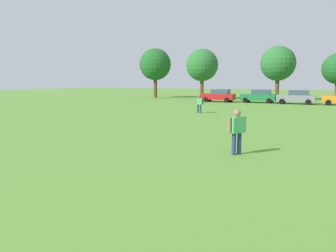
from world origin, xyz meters
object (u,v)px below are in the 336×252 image
object	(u,v)px
tree_far_left	(155,64)
tree_center	(278,64)
parked_car_gray_2	(297,97)
adult_bystander	(237,128)
bystander_near_trees	(199,103)
parked_car_red_0	(219,95)
tree_left	(202,65)
parked_car_green_1	(259,96)

from	to	relation	value
tree_far_left	tree_center	distance (m)	19.02
parked_car_gray_2	tree_center	size ratio (longest dim) A/B	0.56
adult_bystander	tree_center	xyz separation A→B (m)	(-3.69, 37.91, 4.18)
tree_far_left	tree_center	world-z (taller)	tree_far_left
bystander_near_trees	parked_car_red_0	xyz separation A→B (m)	(-3.02, 15.46, -0.06)
parked_car_gray_2	tree_far_left	world-z (taller)	tree_far_left
tree_left	parked_car_gray_2	bearing A→B (deg)	-21.14
bystander_near_trees	tree_left	size ratio (longest dim) A/B	0.20
parked_car_gray_2	tree_left	size ratio (longest dim) A/B	0.57
tree_center	tree_left	bearing A→B (deg)	-168.77
parked_car_green_1	parked_car_gray_2	xyz separation A→B (m)	(4.49, -0.48, 0.00)
parked_car_red_0	tree_far_left	world-z (taller)	tree_far_left
adult_bystander	parked_car_green_1	world-z (taller)	adult_bystander
tree_left	tree_center	distance (m)	10.94
parked_car_gray_2	tree_center	world-z (taller)	tree_center
parked_car_gray_2	bystander_near_trees	bearing A→B (deg)	66.97
tree_center	parked_car_red_0	bearing A→B (deg)	-129.47
bystander_near_trees	tree_left	world-z (taller)	tree_left
parked_car_green_1	tree_left	world-z (taller)	tree_left
tree_far_left	tree_left	distance (m)	8.22
tree_far_left	tree_left	size ratio (longest dim) A/B	1.06
bystander_near_trees	parked_car_gray_2	distance (m)	16.93
adult_bystander	parked_car_gray_2	world-z (taller)	adult_bystander
bystander_near_trees	tree_center	world-z (taller)	tree_center
tree_far_left	tree_center	bearing A→B (deg)	5.39
parked_car_gray_2	tree_center	distance (m)	9.33
adult_bystander	bystander_near_trees	world-z (taller)	adult_bystander
adult_bystander	parked_car_green_1	bearing A→B (deg)	47.51
parked_car_green_1	tree_center	size ratio (longest dim) A/B	0.56
tree_left	tree_center	size ratio (longest dim) A/B	0.98
adult_bystander	tree_left	world-z (taller)	tree_left
parked_car_red_0	parked_car_green_1	xyz separation A→B (m)	(5.15, 0.61, 0.00)
parked_car_red_0	tree_far_left	size ratio (longest dim) A/B	0.54
parked_car_red_0	tree_center	bearing A→B (deg)	-129.47
tree_far_left	parked_car_green_1	bearing A→B (deg)	-16.59
parked_car_red_0	parked_car_green_1	distance (m)	5.18
parked_car_red_0	adult_bystander	bearing A→B (deg)	108.33
parked_car_gray_2	tree_left	world-z (taller)	tree_left
parked_car_gray_2	tree_far_left	size ratio (longest dim) A/B	0.54
parked_car_green_1	adult_bystander	bearing A→B (deg)	98.97
tree_left	tree_center	world-z (taller)	tree_center
parked_car_red_0	parked_car_gray_2	xyz separation A→B (m)	(9.64, 0.12, 0.00)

